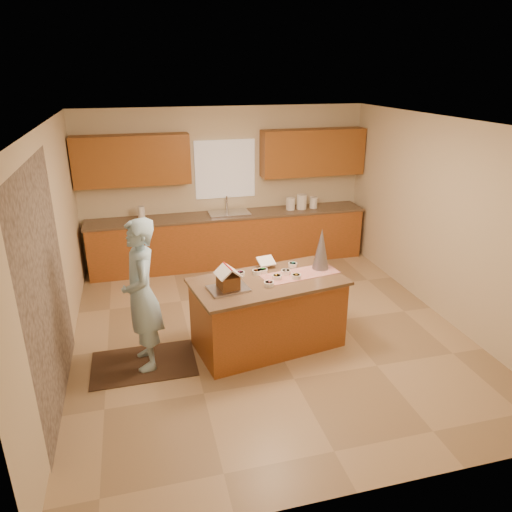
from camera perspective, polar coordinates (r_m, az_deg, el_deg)
name	(u,v)px	position (r m, az deg, el deg)	size (l,w,h in m)	color
floor	(267,330)	(6.51, 1.31, -8.77)	(5.50, 5.50, 0.00)	tan
ceiling	(269,123)	(5.65, 1.55, 15.61)	(5.50, 5.50, 0.00)	silver
wall_back	(225,186)	(8.52, -3.71, 8.36)	(5.50, 5.50, 0.00)	beige
wall_front	(372,354)	(3.63, 13.65, -11.30)	(5.50, 5.50, 0.00)	beige
wall_left	(54,253)	(5.81, -23.02, 0.33)	(5.50, 5.50, 0.00)	beige
wall_right	(444,220)	(7.02, 21.49, 4.04)	(5.50, 5.50, 0.00)	beige
stone_accent	(47,291)	(5.11, -23.72, -3.83)	(2.50, 2.50, 0.00)	gray
window_curtain	(225,169)	(8.43, -3.72, 10.30)	(1.05, 0.03, 1.00)	white
back_counter_base	(230,240)	(8.49, -3.17, 1.93)	(4.80, 0.60, 0.88)	#A54922
back_counter_top	(229,215)	(8.35, -3.24, 4.90)	(4.85, 0.63, 0.04)	brown
upper_cabinet_left	(132,160)	(8.09, -14.59, 11.00)	(1.85, 0.35, 0.80)	#985A20
upper_cabinet_right	(313,152)	(8.66, 6.78, 12.19)	(1.85, 0.35, 0.80)	#985A20
sink	(229,216)	(8.35, -3.24, 4.84)	(0.70, 0.45, 0.12)	silver
faucet	(227,204)	(8.47, -3.50, 6.27)	(0.03, 0.03, 0.28)	silver
island_base	(268,314)	(5.98, 1.43, -6.98)	(1.75, 0.88, 0.86)	#A54922
island_top	(268,282)	(5.78, 1.47, -3.07)	(1.83, 0.95, 0.04)	brown
table_runner	(300,274)	(5.96, 5.28, -2.14)	(0.97, 0.35, 0.01)	#A2140B
baking_tray	(228,289)	(5.53, -3.33, -3.91)	(0.45, 0.33, 0.02)	silver
cookbook	(266,261)	(6.10, 1.21, -0.61)	(0.21, 0.02, 0.18)	white
tinsel_tree	(321,249)	(6.05, 7.80, 0.84)	(0.21, 0.21, 0.54)	#ABAAB7
rug	(144,364)	(5.97, -13.23, -12.40)	(1.21, 0.79, 0.01)	black
boy	(142,295)	(5.53, -13.49, -4.57)	(0.65, 0.43, 1.79)	#A6D5EC
canister_a	(291,204)	(8.59, 4.15, 6.27)	(0.16, 0.16, 0.22)	white
canister_b	(302,202)	(8.66, 5.47, 6.47)	(0.18, 0.18, 0.26)	white
canister_c	(313,202)	(8.74, 6.88, 6.36)	(0.14, 0.14, 0.20)	white
paper_towel	(142,213)	(8.16, -13.51, 4.97)	(0.11, 0.11, 0.24)	white
gingerbread_house	(228,280)	(5.48, -3.35, -2.83)	(0.31, 0.31, 0.27)	brown
candy_bowls	(273,274)	(5.88, 2.00, -2.14)	(0.84, 0.60, 0.05)	#9C346C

